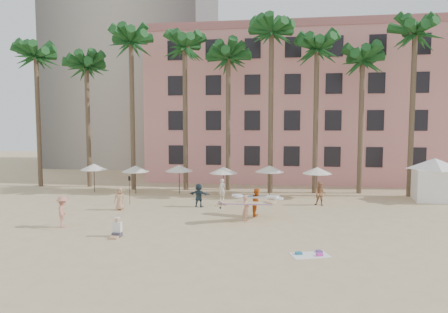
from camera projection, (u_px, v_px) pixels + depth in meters
name	position (u px, v px, depth m)	size (l,w,h in m)	color
ground	(209.00, 236.00, 22.51)	(120.00, 120.00, 0.00)	#D1B789
pink_hotel	(308.00, 109.00, 46.46)	(35.00, 14.00, 16.00)	#D98B84
grey_tower	(137.00, 0.00, 60.46)	(22.00, 18.00, 50.00)	#A89E8E
palm_row	(244.00, 50.00, 36.13)	(44.40, 5.40, 16.30)	brown
umbrella_row	(201.00, 169.00, 35.07)	(22.50, 2.70, 2.73)	#332B23
cabana	(434.00, 176.00, 32.54)	(4.99, 4.99, 3.50)	white
beach_towel	(311.00, 254.00, 19.26)	(2.02, 1.52, 0.14)	white
carrier_yellow	(246.00, 206.00, 25.72)	(3.43, 2.30, 1.72)	tan
carrier_white	(257.00, 201.00, 27.25)	(3.01, 1.44, 1.90)	orange
beachgoers	(182.00, 199.00, 28.62)	(17.27, 11.15, 1.92)	tan
paddle	(130.00, 187.00, 31.05)	(0.18, 0.04, 2.23)	black
seated_man	(117.00, 230.00, 22.29)	(0.48, 0.84, 1.09)	#3F3F4C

